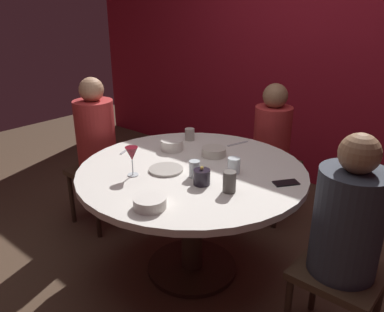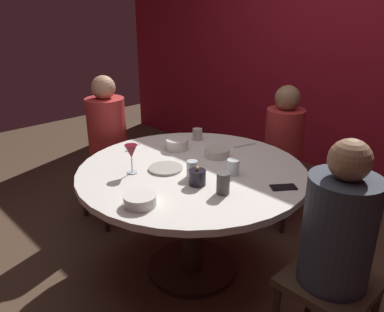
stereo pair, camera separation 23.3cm
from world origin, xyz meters
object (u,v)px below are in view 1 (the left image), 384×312
Objects in this scene: seated_diner_back at (272,136)px; bowl_small_white at (172,145)px; wine_glass at (132,155)px; bowl_salad_center at (214,152)px; cup_center_front at (229,182)px; candle_holder at (202,177)px; seated_diner_right at (347,225)px; cell_phone at (286,183)px; dining_table at (192,189)px; seated_diner_left at (96,138)px; cup_by_left_diner at (234,165)px; cup_by_right_diner at (194,169)px; bowl_serving_large at (150,203)px; dinner_plate at (166,169)px; cup_near_candle at (190,134)px.

seated_diner_back is 7.27× the size of bowl_small_white.
wine_glass is 1.09× the size of bowl_salad_center.
candle_holder is at bearing -172.00° from cup_center_front.
bowl_small_white is (-1.26, 0.15, 0.06)m from seated_diner_right.
seated_diner_right reaches higher than wine_glass.
bowl_salad_center reaches higher than cell_phone.
candle_holder is at bearing -36.18° from dining_table.
bowl_salad_center is 0.53m from cup_center_front.
seated_diner_back is at bearing 87.96° from bowl_salad_center.
seated_diner_left reaches higher than cup_by_left_diner.
cup_by_right_diner is at bearing -30.93° from bowl_small_white.
seated_diner_left is at bearing -174.59° from cup_by_left_diner.
seated_diner_right is 0.94m from bowl_serving_large.
dinner_plate is 0.20m from cup_by_right_diner.
cup_near_candle is at bearing 32.67° from seated_diner_left.
cup_near_candle is (-0.90, 0.22, 0.04)m from cell_phone.
bowl_salad_center is (-0.18, 0.76, -0.00)m from bowl_serving_large.
wine_glass is 0.23m from dinner_plate.
candle_holder is at bearing -27.48° from cup_by_right_diner.
bowl_serving_large is at bearing -24.37° from seated_diner_left.
seated_diner_right is at bearing 5.85° from cup_by_right_diner.
seated_diner_right is 1.36m from cup_near_candle.
seated_diner_right is 0.87m from cup_by_right_diner.
bowl_small_white is (-0.21, 0.28, 0.03)m from dinner_plate.
seated_diner_right is 8.37× the size of cell_phone.
cup_center_front is (-0.60, -0.11, 0.08)m from seated_diner_right.
seated_diner_back is 12.25× the size of cup_by_left_diner.
cup_center_front reaches higher than cell_phone.
cell_phone is at bearing -7.90° from bowl_salad_center.
bowl_salad_center reaches higher than dining_table.
seated_diner_right is at bearing -14.57° from bowl_salad_center.
wine_glass is 2.05× the size of cup_near_candle.
cell_phone is 0.92m from cup_near_candle.
seated_diner_back is at bearing 99.37° from candle_holder.
cup_near_candle is (-1.31, 0.39, 0.07)m from seated_diner_right.
cup_by_right_diner reaches higher than cell_phone.
cup_by_right_diner is (1.06, -0.09, 0.07)m from seated_diner_left.
cup_center_front is (0.71, -0.50, 0.02)m from cup_near_candle.
candle_holder is at bearing 10.12° from seated_diner_right.
bowl_salad_center reaches higher than dinner_plate.
dinner_plate is 0.46m from cup_center_front.
seated_diner_back is 9.60× the size of cup_center_front.
candle_holder is 1.27× the size of cup_near_candle.
wine_glass is at bearing -106.91° from bowl_salad_center.
dining_table is at bearing 162.46° from cup_center_front.
cup_by_left_diner is (0.58, -0.28, 0.00)m from cup_near_candle.
cell_phone is at bearing 32.99° from wine_glass.
bowl_salad_center is 1.39× the size of cup_center_front.
seated_diner_left reaches higher than dining_table.
bowl_serving_large is (-0.79, -0.51, 0.05)m from seated_diner_right.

